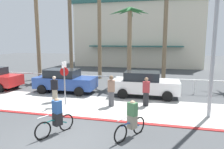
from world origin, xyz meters
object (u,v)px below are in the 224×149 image
Objects in this scene: streetlight_curb at (216,29)px; palm_tree_2 at (70,12)px; palm_tree_3 at (99,10)px; pedestrian_2 at (111,92)px; car_white_2 at (145,84)px; pedestrian_1 at (146,93)px; cyclist_blue_1 at (131,120)px; car_blue_1 at (65,80)px; stop_sign_bike_lane at (64,77)px; palm_tree_5 at (166,1)px; cyclist_teal_0 at (56,117)px; pedestrian_0 at (55,90)px; palm_tree_1 at (36,11)px; palm_tree_4 at (129,25)px.

streetlight_curb is 14.54m from palm_tree_2.
pedestrian_2 is at bearing -69.02° from palm_tree_3.
pedestrian_1 is at bearing -83.56° from car_white_2.
pedestrian_2 reaches higher than cyclist_blue_1.
car_blue_1 is (-0.80, -6.10, -5.76)m from palm_tree_3.
streetlight_curb is (7.80, -0.43, 2.60)m from stop_sign_bike_lane.
palm_tree_5 is 5.22× the size of pedestrian_2.
car_white_2 is at bearing 65.75° from cyclist_teal_0.
pedestrian_0 is at bearing 155.03° from stop_sign_bike_lane.
palm_tree_1 reaches higher than cyclist_blue_1.
pedestrian_0 reaches higher than cyclist_blue_1.
palm_tree_2 is at bearing 141.34° from streetlight_curb.
cyclist_teal_0 is 3.01m from cyclist_blue_1.
stop_sign_bike_lane reaches higher than car_blue_1.
streetlight_curb is 12.77m from palm_tree_3.
palm_tree_3 reaches higher than pedestrian_1.
pedestrian_0 is at bearing 178.63° from pedestrian_2.
palm_tree_2 reaches higher than stop_sign_bike_lane.
palm_tree_5 is 11.87m from pedestrian_0.
palm_tree_2 is 4.75× the size of pedestrian_2.
palm_tree_1 is at bearing -176.08° from palm_tree_5.
car_blue_1 is at bearing -138.51° from palm_tree_4.
stop_sign_bike_lane reaches higher than cyclist_blue_1.
stop_sign_bike_lane is at bearing -173.06° from pedestrian_2.
stop_sign_bike_lane is at bearing 176.85° from streetlight_curb.
streetlight_curb is 8.58m from palm_tree_4.
palm_tree_1 reaches higher than streetlight_curb.
cyclist_blue_1 is at bearing -93.44° from pedestrian_1.
stop_sign_bike_lane is 7.78m from palm_tree_4.
pedestrian_0 is at bearing 174.45° from streetlight_curb.
palm_tree_4 is at bearing 99.60° from cyclist_blue_1.
palm_tree_2 is 1.95× the size of car_white_2.
car_white_2 is at bearing 34.03° from stop_sign_bike_lane.
palm_tree_3 is 5.21× the size of pedestrian_2.
car_white_2 is (7.81, -5.57, -5.64)m from palm_tree_2.
car_blue_1 is at bearing 101.40° from pedestrian_0.
palm_tree_2 is 5.20× the size of cyclist_teal_0.
pedestrian_0 is at bearing 119.48° from cyclist_teal_0.
stop_sign_bike_lane is 0.27× the size of palm_tree_5.
palm_tree_1 reaches higher than stop_sign_bike_lane.
streetlight_curb is 9.17m from palm_tree_5.
palm_tree_5 reaches higher than palm_tree_2.
car_blue_1 is (-1.38, 2.82, -0.81)m from stop_sign_bike_lane.
stop_sign_bike_lane is at bearing -63.93° from car_blue_1.
palm_tree_3 reaches higher than car_white_2.
car_blue_1 is 2.44× the size of pedestrian_2.
cyclist_blue_1 is at bearing -80.40° from palm_tree_4.
pedestrian_0 is 3.61m from pedestrian_2.
car_white_2 is (5.78, 0.15, 0.00)m from car_blue_1.
palm_tree_1 is at bearing -163.43° from palm_tree_3.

